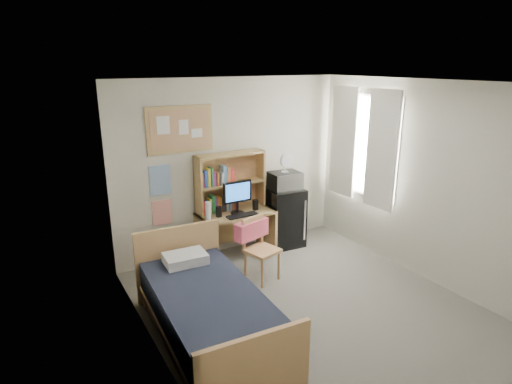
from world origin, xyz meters
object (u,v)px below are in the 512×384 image
bulletin_board (180,129)px  desk_fan (285,164)px  desk (236,234)px  speaker_right (255,205)px  mini_fridge (283,217)px  bed (209,316)px  speaker_left (219,212)px  monitor (237,198)px  microwave (285,181)px  desk_chair (262,250)px

bulletin_board → desk_fan: size_ratio=3.47×
desk → speaker_right: bearing=-11.3°
speaker_right → mini_fridge: bearing=6.6°
bulletin_board → bed: (-0.49, -1.95, -1.64)m
speaker_left → desk_fan: (1.14, 0.05, 0.55)m
desk → speaker_right: speaker_right is taller
desk_fan → bulletin_board: bearing=172.9°
bed → monitor: (1.18, 1.61, 0.65)m
bulletin_board → bed: bulletin_board is taller
desk_fan → microwave: bearing=0.0°
speaker_right → monitor: bearing=180.0°
bulletin_board → desk_fan: bearing=-11.0°
desk_chair → speaker_right: size_ratio=5.39×
bulletin_board → microwave: size_ratio=2.06×
desk_fan → desk: bearing=-177.0°
bed → speaker_right: speaker_right is taller
speaker_left → speaker_right: (0.60, 0.00, 0.00)m
bed → speaker_left: (0.88, 1.61, 0.49)m
desk_chair → desk: bearing=72.4°
bulletin_board → desk_fan: 1.67m
microwave → bed: bearing=-136.8°
monitor → desk: bearing=90.0°
desk_chair → monitor: (0.04, 0.76, 0.50)m
desk → monitor: bearing=-90.0°
bulletin_board → desk: size_ratio=0.85×
mini_fridge → desk_fan: desk_fan is taller
desk → microwave: microwave is taller
bed → desk_fan: desk_fan is taller
desk_chair → mini_fridge: (0.88, 0.83, 0.04)m
bulletin_board → mini_fridge: bearing=-10.2°
desk_chair → speaker_right: 0.91m
monitor → speaker_right: bearing=-0.0°
speaker_right → desk_fan: bearing=4.5°
desk_chair → microwave: (0.88, 0.81, 0.63)m
mini_fridge → monitor: (-0.85, -0.07, 0.47)m
bulletin_board → bed: size_ratio=0.46×
mini_fridge → microwave: bearing=-90.0°
monitor → mini_fridge: bearing=4.2°
mini_fridge → microwave: microwave is taller
mini_fridge → desk_fan: size_ratio=3.42×
speaker_left → desk_chair: bearing=-71.4°
desk → bed: desk is taller
monitor → microwave: size_ratio=1.03×
bed → mini_fridge: bearing=42.7°
desk_fan → speaker_left: bearing=-173.7°
desk → desk_chair: bearing=-93.0°
bulletin_board → speaker_left: size_ratio=6.08×
speaker_right → microwave: bearing=4.5°
bulletin_board → microwave: 1.78m
bulletin_board → mini_fridge: (1.53, -0.28, -1.46)m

